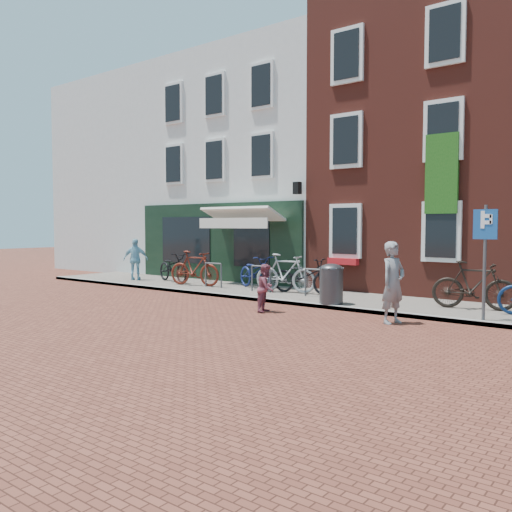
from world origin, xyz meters
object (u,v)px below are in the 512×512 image
Objects in this scene: cafe_person at (136,259)px; bicycle_0 at (173,267)px; parking_sign at (485,243)px; bicycle_5 at (474,285)px; bicycle_1 at (194,268)px; bicycle_3 at (285,273)px; boy at (266,288)px; litter_bin at (331,282)px; bicycle_2 at (255,272)px; bicycle_4 at (303,276)px; woman at (393,283)px.

cafe_person is 1.70m from bicycle_0.
parking_sign is 1.27× the size of bicycle_5.
parking_sign reaches higher than bicycle_1.
bicycle_1 is 3.56m from bicycle_3.
cafe_person is 3.12m from bicycle_1.
bicycle_3 reaches higher than boy.
bicycle_1 is at bearing 140.07° from cafe_person.
litter_bin reaches higher than bicycle_2.
boy is 4.08m from bicycle_2.
bicycle_5 is (9.10, 0.51, 0.00)m from bicycle_1.
parking_sign reaches higher than litter_bin.
bicycle_1 is 2.28m from bicycle_2.
cafe_person reaches higher than bicycle_4.
cafe_person is 12.23m from bicycle_5.
bicycle_2 is 1.91m from bicycle_4.
cafe_person reaches higher than bicycle_0.
litter_bin is 0.72× the size of cafe_person.
bicycle_1 is at bearing 171.78° from litter_bin.
bicycle_5 is at bearing 142.58° from cafe_person.
woman is (2.21, -1.14, 0.22)m from litter_bin.
bicycle_2 is (-7.50, 1.49, -1.15)m from parking_sign.
parking_sign reaches higher than bicycle_3.
woman is at bearing -89.52° from bicycle_2.
bicycle_4 is at bearing 1.03° from boy.
litter_bin is at bearing -128.27° from bicycle_3.
cafe_person is 0.77× the size of bicycle_2.
woman is 4.69m from bicycle_4.
bicycle_3 is 0.97× the size of bicycle_4.
litter_bin is 0.62× the size of woman.
parking_sign is at bearing -77.13° from bicycle_2.
litter_bin is 3.51m from bicycle_5.
litter_bin is 0.57× the size of bicycle_3.
bicycle_3 is at bearing 80.51° from bicycle_5.
bicycle_4 is at bearing 144.23° from cafe_person.
bicycle_5 is at bearing -73.19° from bicycle_0.
boy reaches higher than bicycle_0.
bicycle_0 is (1.64, 0.38, -0.25)m from cafe_person.
bicycle_2 is at bearing 82.05° from woman.
bicycle_0 is at bearing 86.33° from bicycle_4.
woman is 0.91× the size of bicycle_3.
bicycle_1 and bicycle_3 have the same top height.
parking_sign is 9.81m from bicycle_1.
parking_sign is at bearing -112.29° from bicycle_3.
bicycle_0 is 1.03× the size of bicycle_1.
cafe_person is at bearing 82.49° from bicycle_3.
boy is 0.59× the size of bicycle_4.
bicycle_4 is at bearing -72.57° from bicycle_0.
bicycle_2 is at bearing 27.63° from boy.
bicycle_5 is at bearing 22.72° from litter_bin.
bicycle_1 reaches higher than bicycle_2.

